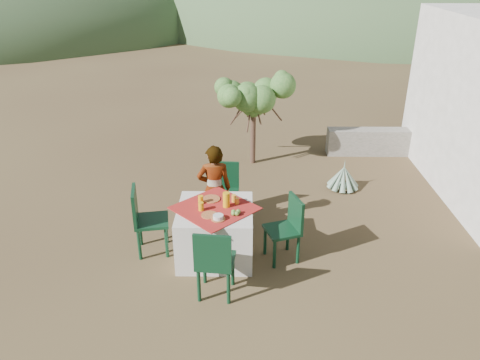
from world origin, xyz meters
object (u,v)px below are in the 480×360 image
(chair_left, at_px, (145,218))
(juice_pitcher, at_px, (226,200))
(chair_far, at_px, (225,188))
(table, at_px, (216,232))
(chair_near, at_px, (214,261))
(shrub_tree, at_px, (256,100))
(chair_right, at_px, (288,226))
(agave, at_px, (343,178))
(person, at_px, (214,189))

(chair_left, distance_m, juice_pitcher, 1.18)
(chair_far, distance_m, chair_left, 1.48)
(table, distance_m, chair_left, 1.00)
(chair_near, xyz_separation_m, chair_left, (-1.03, 0.99, 0.01))
(shrub_tree, height_order, juice_pitcher, shrub_tree)
(chair_left, distance_m, chair_right, 1.98)
(juice_pitcher, bearing_deg, agave, 46.20)
(chair_near, height_order, agave, chair_near)
(person, xyz_separation_m, shrub_tree, (0.65, 2.67, 0.60))
(chair_near, distance_m, shrub_tree, 4.36)
(person, distance_m, agave, 2.72)
(table, bearing_deg, shrub_tree, 79.82)
(chair_left, distance_m, person, 1.12)
(chair_right, distance_m, juice_pitcher, 0.91)
(chair_left, bearing_deg, table, -104.33)
(chair_far, height_order, juice_pitcher, juice_pitcher)
(juice_pitcher, bearing_deg, person, 107.91)
(chair_far, distance_m, shrub_tree, 2.44)
(agave, xyz_separation_m, juice_pitcher, (-2.03, -2.11, 0.66))
(table, distance_m, juice_pitcher, 0.51)
(person, bearing_deg, chair_far, -116.91)
(chair_right, distance_m, shrub_tree, 3.51)
(table, bearing_deg, chair_far, 85.38)
(table, bearing_deg, chair_right, -2.88)
(chair_left, xyz_separation_m, agave, (3.17, 2.07, -0.34))
(chair_near, relative_size, chair_left, 0.98)
(agave, bearing_deg, chair_far, -153.39)
(chair_near, relative_size, person, 0.70)
(chair_near, bearing_deg, shrub_tree, -91.20)
(chair_far, relative_size, chair_right, 0.99)
(chair_right, xyz_separation_m, shrub_tree, (-0.39, 3.40, 0.78))
(chair_left, height_order, agave, chair_left)
(chair_near, distance_m, chair_left, 1.43)
(chair_left, xyz_separation_m, person, (0.93, 0.61, 0.14))
(person, xyz_separation_m, juice_pitcher, (0.21, -0.65, 0.17))
(chair_right, height_order, person, person)
(table, distance_m, shrub_tree, 3.53)
(chair_left, relative_size, person, 0.72)
(chair_far, height_order, chair_near, chair_near)
(chair_right, bearing_deg, agave, 132.23)
(chair_left, relative_size, shrub_tree, 0.61)
(person, distance_m, shrub_tree, 2.81)
(agave, distance_m, juice_pitcher, 3.00)
(chair_near, distance_m, person, 1.60)
(chair_left, bearing_deg, juice_pitcher, -101.99)
(person, bearing_deg, chair_left, 24.80)
(chair_far, bearing_deg, chair_right, -48.18)
(chair_right, distance_m, person, 1.29)
(chair_left, bearing_deg, shrub_tree, -35.80)
(chair_far, distance_m, juice_pitcher, 1.13)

